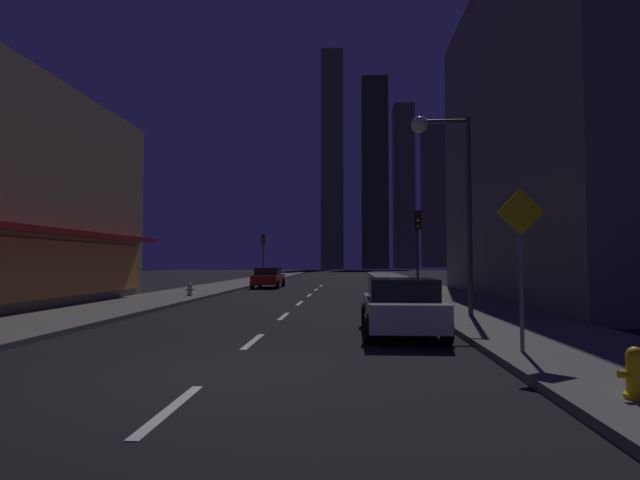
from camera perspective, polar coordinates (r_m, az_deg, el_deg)
ground_plane at (r=40.19m, az=0.35°, el=-5.33°), size 78.00×136.00×0.10m
sidewalk_right at (r=40.39m, az=10.35°, el=-5.10°), size 4.00×76.00×0.15m
sidewalk_left at (r=41.18m, az=-9.46°, el=-5.06°), size 4.00×76.00×0.15m
lane_marking_center at (r=21.88m, az=-2.43°, el=-7.50°), size 0.16×33.40×0.01m
building_apartment_right at (r=27.74m, az=30.23°, el=11.09°), size 11.00×20.00×16.53m
skyscraper_distant_tall at (r=121.62m, az=1.51°, el=9.28°), size 5.43×8.87×53.74m
skyscraper_distant_mid at (r=130.64m, az=6.49°, el=7.83°), size 6.92×7.12×50.90m
skyscraper_distant_short at (r=136.66m, az=9.87°, el=6.21°), size 5.59×7.18×45.33m
skyscraper_distant_slender at (r=172.03m, az=13.30°, el=5.08°), size 8.10×5.30×49.18m
car_parked_near at (r=12.68m, az=9.61°, el=-7.70°), size 1.98×4.24×1.45m
car_parked_far at (r=34.83m, az=-6.14°, el=-4.44°), size 1.98×4.24×1.45m
fire_hydrant_yellow_near at (r=7.49m, az=33.31°, el=-13.15°), size 0.42×0.30×0.65m
fire_hydrant_far_left at (r=25.56m, az=-15.16°, el=-5.69°), size 0.42×0.30×0.65m
traffic_light_near_right at (r=23.40m, az=11.49°, el=0.68°), size 0.32×0.48×4.20m
traffic_light_far_left at (r=43.37m, az=-6.73°, el=-0.83°), size 0.32×0.48×4.20m
street_lamp_right at (r=16.62m, az=14.42°, el=8.55°), size 1.96×0.56×6.58m
pedestrian_crossing_sign at (r=10.12m, az=22.70°, el=-1.62°), size 0.91×0.08×3.15m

